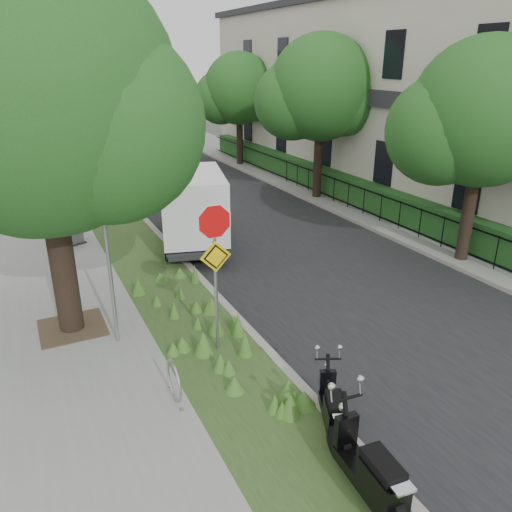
{
  "coord_description": "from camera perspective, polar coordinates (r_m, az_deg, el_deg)",
  "views": [
    {
      "loc": [
        -4.6,
        -7.72,
        5.72
      ],
      "look_at": [
        0.27,
        2.21,
        1.3
      ],
      "focal_mm": 35.0,
      "sensor_mm": 36.0,
      "label": 1
    }
  ],
  "objects": [
    {
      "name": "hedge_far",
      "position": [
        22.27,
        8.94,
        8.41
      ],
      "size": [
        1.0,
        24.0,
        1.1
      ],
      "primitive_type": "cube",
      "color": "#1F4719",
      "rests_on": "footpath_far"
    },
    {
      "name": "bare_post",
      "position": [
        10.28,
        -16.58,
        0.33
      ],
      "size": [
        0.08,
        0.08,
        4.0
      ],
      "color": "#A5A8AD",
      "rests_on": "ground"
    },
    {
      "name": "sidewalk_near",
      "position": [
        18.61,
        -23.74,
        2.17
      ],
      "size": [
        3.5,
        60.0,
        0.12
      ],
      "primitive_type": "cube",
      "color": "gray",
      "rests_on": "ground"
    },
    {
      "name": "verge",
      "position": [
        18.86,
        -15.45,
        3.51
      ],
      "size": [
        2.0,
        60.0,
        0.12
      ],
      "primitive_type": "cube",
      "color": "#2D4D21",
      "rests_on": "ground"
    },
    {
      "name": "road",
      "position": [
        20.11,
        -2.79,
        5.24
      ],
      "size": [
        7.0,
        60.0,
        0.01
      ],
      "primitive_type": "cube",
      "color": "black",
      "rests_on": "ground"
    },
    {
      "name": "sign_assembly",
      "position": [
        9.53,
        -4.7,
        0.84
      ],
      "size": [
        0.94,
        0.08,
        3.22
      ],
      "color": "#A5A8AD",
      "rests_on": "ground"
    },
    {
      "name": "footpath_far",
      "position": [
        22.59,
        9.48,
        6.96
      ],
      "size": [
        3.2,
        60.0,
        0.12
      ],
      "primitive_type": "cube",
      "color": "gray",
      "rests_on": "ground"
    },
    {
      "name": "far_tree_c",
      "position": [
        28.29,
        -2.08,
        18.18
      ],
      "size": [
        4.37,
        3.89,
        5.93
      ],
      "color": "black",
      "rests_on": "ground"
    },
    {
      "name": "street_tree_main",
      "position": [
        10.64,
        -24.07,
        15.04
      ],
      "size": [
        6.21,
        5.54,
        7.66
      ],
      "color": "black",
      "rests_on": "ground"
    },
    {
      "name": "box_truck",
      "position": [
        16.06,
        -7.4,
        5.89
      ],
      "size": [
        2.93,
        4.95,
        2.1
      ],
      "color": "#262628",
      "rests_on": "ground"
    },
    {
      "name": "utility_cabinet",
      "position": [
        16.96,
        -20.82,
        3.12
      ],
      "size": [
        1.06,
        0.88,
        1.22
      ],
      "color": "#262628",
      "rests_on": "ground"
    },
    {
      "name": "kerb_far",
      "position": [
        21.67,
        5.78,
        6.53
      ],
      "size": [
        0.2,
        60.0,
        0.13
      ],
      "primitive_type": "cube",
      "color": "#9E9991",
      "rests_on": "ground"
    },
    {
      "name": "scooter_near",
      "position": [
        7.37,
        13.2,
        -23.48
      ],
      "size": [
        0.47,
        1.85,
        0.88
      ],
      "color": "black",
      "rests_on": "ground"
    },
    {
      "name": "far_tree_a",
      "position": [
        15.21,
        24.26,
        13.94
      ],
      "size": [
        4.6,
        4.1,
        6.22
      ],
      "color": "black",
      "rests_on": "ground"
    },
    {
      "name": "ground",
      "position": [
        10.66,
        4.02,
        -10.74
      ],
      "size": [
        120.0,
        120.0,
        0.0
      ],
      "primitive_type": "plane",
      "color": "#4C5147",
      "rests_on": "ground"
    },
    {
      "name": "terrace_houses",
      "position": [
        23.99,
        16.86,
        17.16
      ],
      "size": [
        7.4,
        26.4,
        8.2
      ],
      "color": "beige",
      "rests_on": "ground"
    },
    {
      "name": "scooter_far",
      "position": [
        8.4,
        8.8,
        -17.23
      ],
      "size": [
        0.74,
        1.41,
        0.72
      ],
      "color": "black",
      "rests_on": "ground"
    },
    {
      "name": "bike_hoop",
      "position": [
        9.04,
        -9.36,
        -13.87
      ],
      "size": [
        0.06,
        0.78,
        0.77
      ],
      "color": "#A5A8AD",
      "rests_on": "ground"
    },
    {
      "name": "kerb_near",
      "position": [
        19.05,
        -12.51,
        3.98
      ],
      "size": [
        0.2,
        60.0,
        0.13
      ],
      "primitive_type": "cube",
      "color": "#9E9991",
      "rests_on": "ground"
    },
    {
      "name": "fence_far",
      "position": [
        21.88,
        7.42,
        8.25
      ],
      "size": [
        0.04,
        24.0,
        1.0
      ],
      "color": "black",
      "rests_on": "ground"
    },
    {
      "name": "far_tree_b",
      "position": [
        21.23,
        7.22,
        17.96
      ],
      "size": [
        4.83,
        4.31,
        6.56
      ],
      "color": "black",
      "rests_on": "ground"
    }
  ]
}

